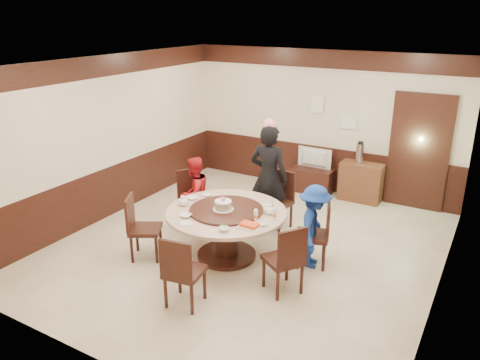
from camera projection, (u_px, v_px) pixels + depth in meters
The scene contains 31 objects.
room at pixel (250, 182), 6.97m from camera, with size 6.00×6.04×2.84m.
banquet_table at pixel (226, 224), 6.86m from camera, with size 1.76×1.76×0.78m.
chair_0 at pixel (313, 245), 6.74m from camera, with size 0.57×0.56×0.97m.
chair_1 at pixel (277, 211), 7.89m from camera, with size 0.50×0.51×0.97m.
chair_2 at pixel (194, 209), 7.96m from camera, with size 0.61×0.61×0.97m.
chair_3 at pixel (144, 238), 6.93m from camera, with size 0.60×0.60×0.97m.
chair_4 at pixel (184, 283), 5.79m from camera, with size 0.50×0.51×0.97m.
chair_5 at pixel (284, 270), 6.07m from camera, with size 0.61×0.61×0.97m.
person_standing at pixel (269, 177), 7.70m from camera, with size 0.65×0.43×1.79m, color black.
person_red at pixel (194, 194), 7.76m from camera, with size 0.61×0.47×1.25m, color red.
person_blue at pixel (314, 227), 6.60m from camera, with size 0.79×0.46×1.23m, color navy.
birthday_cake at pixel (223, 205), 6.72m from camera, with size 0.30×0.30×0.20m.
teapot_left at pixel (183, 202), 6.95m from camera, with size 0.17×0.15×0.13m, color white.
teapot_right at pixel (269, 210), 6.66m from camera, with size 0.17×0.15×0.13m, color white.
bowl_0 at pixel (207, 195), 7.31m from camera, with size 0.13×0.13×0.03m, color white.
bowl_1 at pixel (224, 229), 6.16m from camera, with size 0.15×0.15×0.05m, color white.
bowl_2 at pixel (186, 216), 6.57m from camera, with size 0.16×0.16×0.04m, color white.
bowl_3 at pixel (262, 224), 6.31m from camera, with size 0.13×0.13×0.04m, color white.
bowl_4 at pixel (192, 198), 7.19m from camera, with size 0.15×0.15×0.04m, color white.
saucer_near at pixel (186, 223), 6.37m from camera, with size 0.18×0.18×0.01m, color white.
saucer_far at pixel (269, 205), 6.98m from camera, with size 0.18×0.18×0.01m, color white.
shrimp_platter at pixel (250, 226), 6.25m from camera, with size 0.30×0.20×0.06m.
bottle_0 at pixel (256, 216), 6.43m from camera, with size 0.06×0.06×0.16m, color white.
bottle_1 at pixel (274, 214), 6.47m from camera, with size 0.06×0.06×0.16m, color white.
bottle_2 at pixel (272, 205), 6.78m from camera, with size 0.06×0.06×0.16m, color white.
tv_stand at pixel (312, 180), 9.50m from camera, with size 0.85×0.45×0.50m, color black.
television at pixel (313, 159), 9.35m from camera, with size 0.70×0.09×0.40m, color gray.
side_cabinet at pixel (361, 182), 9.02m from camera, with size 0.80×0.40×0.75m, color brown.
thermos at pixel (360, 153), 8.86m from camera, with size 0.15×0.15×0.38m, color silver.
notice_left at pixel (317, 104), 9.19m from camera, with size 0.25×0.00×0.35m, color white.
notice_right at pixel (348, 123), 8.98m from camera, with size 0.30×0.00×0.22m, color white.
Camera 1 is at (3.15, -5.72, 3.48)m, focal length 35.00 mm.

